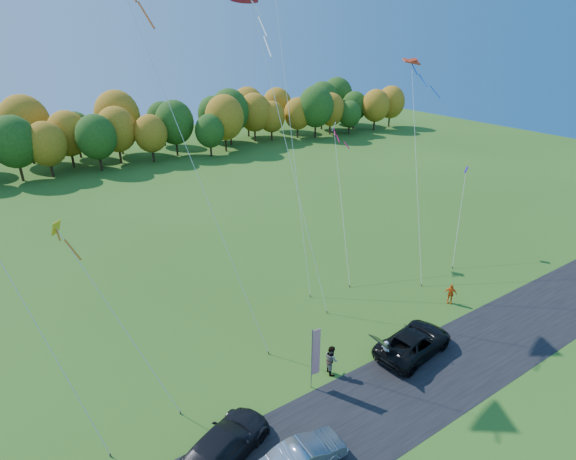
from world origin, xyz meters
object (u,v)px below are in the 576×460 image
black_suv (414,342)px  person_east (450,294)px  silver_sedan (304,456)px  feather_flag (315,352)px

black_suv → person_east: (6.83, 2.52, 0.00)m
silver_sedan → person_east: person_east is taller
black_suv → person_east: size_ratio=3.58×
black_suv → silver_sedan: bearing=97.6°
silver_sedan → black_suv: bearing=-73.8°
person_east → feather_flag: (-14.05, -1.45, 1.72)m
silver_sedan → person_east: (17.67, 5.51, 0.10)m
silver_sedan → person_east: 18.51m
black_suv → silver_sedan: 11.25m
silver_sedan → feather_flag: (3.62, 4.05, 1.82)m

